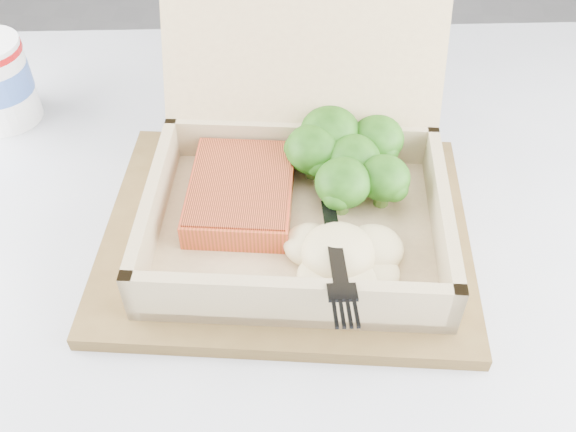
# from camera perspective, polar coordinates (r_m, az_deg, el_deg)

# --- Properties ---
(cafe_table) EXTENTS (0.97, 0.97, 0.75)m
(cafe_table) POSITION_cam_1_polar(r_m,az_deg,el_deg) (0.68, -2.72, -17.10)
(cafe_table) COLOR black
(cafe_table) RESTS_ON floor
(serving_tray) EXTENTS (0.33, 0.27, 0.01)m
(serving_tray) POSITION_cam_1_polar(r_m,az_deg,el_deg) (0.55, -0.11, -1.45)
(serving_tray) COLOR brown
(serving_tray) RESTS_ON cafe_table
(takeout_container) EXTENTS (0.27, 0.29, 0.22)m
(takeout_container) POSITION_cam_1_polar(r_m,az_deg,el_deg) (0.54, 1.01, 5.85)
(takeout_container) COLOR tan
(takeout_container) RESTS_ON serving_tray
(salmon_fillet) EXTENTS (0.09, 0.12, 0.02)m
(salmon_fillet) POSITION_cam_1_polar(r_m,az_deg,el_deg) (0.55, -4.18, 2.09)
(salmon_fillet) COLOR #D24629
(salmon_fillet) RESTS_ON takeout_container
(broccoli_pile) EXTENTS (0.12, 0.12, 0.04)m
(broccoli_pile) POSITION_cam_1_polar(r_m,az_deg,el_deg) (0.56, 5.74, 4.60)
(broccoli_pile) COLOR #30781A
(broccoli_pile) RESTS_ON takeout_container
(mashed_potatoes) EXTENTS (0.09, 0.08, 0.03)m
(mashed_potatoes) POSITION_cam_1_polar(r_m,az_deg,el_deg) (0.50, 4.52, -3.21)
(mashed_potatoes) COLOR beige
(mashed_potatoes) RESTS_ON takeout_container
(plastic_fork) EXTENTS (0.04, 0.15, 0.02)m
(plastic_fork) POSITION_cam_1_polar(r_m,az_deg,el_deg) (0.50, 3.90, -0.52)
(plastic_fork) COLOR black
(plastic_fork) RESTS_ON mashed_potatoes
(receipt) EXTENTS (0.09, 0.15, 0.00)m
(receipt) POSITION_cam_1_polar(r_m,az_deg,el_deg) (0.68, -0.16, 8.15)
(receipt) COLOR white
(receipt) RESTS_ON cafe_table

